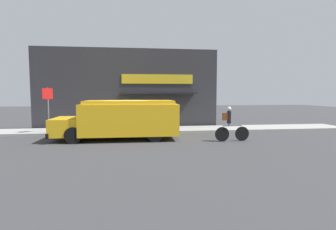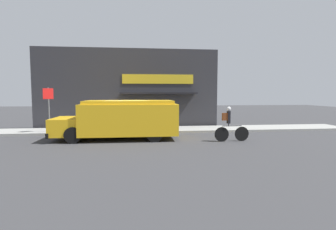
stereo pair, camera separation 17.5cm
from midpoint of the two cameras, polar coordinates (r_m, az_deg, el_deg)
name	(u,v)px [view 2 (the right image)]	position (r m, az deg, el deg)	size (l,w,h in m)	color
ground_plane	(127,134)	(15.18, -8.60, -4.16)	(70.00, 70.00, 0.00)	#38383A
sidewalk	(128,130)	(16.32, -8.46, -3.30)	(28.00, 2.32, 0.14)	#999993
storefront	(130,89)	(17.61, -8.09, 5.69)	(12.14, 1.08, 5.30)	#2D2D33
school_bus	(122,119)	(13.57, -9.61, -0.81)	(6.19, 2.89, 1.97)	yellow
cyclist	(230,125)	(13.05, 13.66, -2.16)	(1.74, 0.21, 1.69)	black
stop_sign_post	(49,102)	(16.19, -24.28, 2.53)	(0.45, 0.45, 2.53)	slate
trash_bin	(147,123)	(16.20, -4.29, -1.70)	(0.55, 0.55, 0.77)	slate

